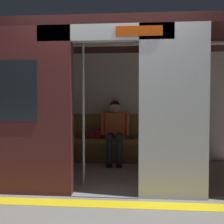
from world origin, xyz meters
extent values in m
plane|color=gray|center=(0.00, 0.00, 0.00)|extent=(60.00, 60.00, 0.00)
cube|color=yellow|center=(0.00, 0.30, 0.00)|extent=(8.00, 0.24, 0.01)
cube|color=silver|center=(-0.84, 0.02, 1.07)|extent=(0.84, 0.12, 2.15)
cube|color=black|center=(-0.84, 0.03, 1.33)|extent=(0.46, 0.02, 0.55)
cube|color=silver|center=(0.00, 0.00, 2.05)|extent=(1.68, 0.16, 0.20)
cube|color=#BF3F0C|center=(-0.42, 0.09, 2.05)|extent=(0.56, 0.02, 0.12)
cube|color=#351515|center=(0.00, -1.15, 2.21)|extent=(6.40, 2.46, 0.12)
cube|color=gray|center=(0.00, -1.15, 0.00)|extent=(6.08, 2.30, 0.01)
cube|color=silver|center=(0.00, -2.30, 1.07)|extent=(6.08, 0.10, 2.15)
cube|color=olive|center=(0.00, -2.24, 0.69)|extent=(3.52, 0.06, 0.45)
cube|color=white|center=(0.00, -1.15, 2.12)|extent=(4.48, 0.16, 0.03)
cube|color=gray|center=(0.00, 0.00, 0.01)|extent=(0.84, 0.19, 0.01)
cube|color=olive|center=(0.00, -2.02, 0.42)|extent=(2.76, 0.44, 0.09)
cube|color=brown|center=(0.00, -1.82, 0.19)|extent=(2.76, 0.04, 0.37)
cube|color=#CC5933|center=(0.03, -2.00, 0.71)|extent=(0.39, 0.24, 0.50)
sphere|color=beige|center=(0.03, -2.00, 1.06)|extent=(0.21, 0.21, 0.21)
sphere|color=black|center=(0.03, -2.01, 1.09)|extent=(0.19, 0.19, 0.19)
cylinder|color=#CC5933|center=(-0.20, -1.98, 0.74)|extent=(0.08, 0.08, 0.44)
cylinder|color=#CC5933|center=(0.27, -1.96, 0.74)|extent=(0.08, 0.08, 0.44)
cylinder|color=#2D2D38|center=(-0.07, -1.81, 0.51)|extent=(0.15, 0.41, 0.14)
cylinder|color=#2D2D38|center=(0.11, -1.80, 0.51)|extent=(0.15, 0.41, 0.14)
cylinder|color=#2D2D38|center=(-0.07, -1.61, 0.25)|extent=(0.10, 0.10, 0.42)
cylinder|color=#2D2D38|center=(0.11, -1.60, 0.25)|extent=(0.10, 0.10, 0.42)
cube|color=black|center=(-0.08, -1.56, 0.03)|extent=(0.11, 0.22, 0.06)
cube|color=black|center=(0.10, -1.55, 0.03)|extent=(0.11, 0.22, 0.06)
cube|color=maroon|center=(0.43, -2.03, 0.55)|extent=(0.26, 0.14, 0.17)
cube|color=maroon|center=(0.43, -1.95, 0.54)|extent=(0.02, 0.01, 0.14)
cube|color=#33723F|center=(-0.31, -2.00, 0.48)|extent=(0.23, 0.26, 0.03)
cylinder|color=silver|center=(0.36, -0.45, 1.06)|extent=(0.04, 0.04, 2.13)
camera|label=1|loc=(-0.41, 3.62, 1.24)|focal=46.64mm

